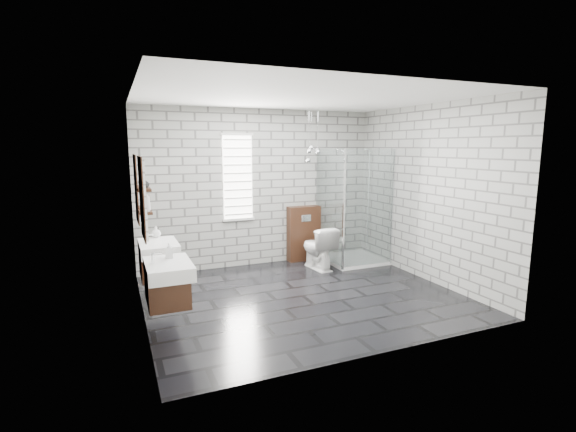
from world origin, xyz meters
TOP-DOWN VIEW (x-y plane):
  - floor at (0.00, 0.00)m, footprint 4.20×3.60m
  - ceiling at (0.00, 0.00)m, footprint 4.20×3.60m
  - wall_back at (0.00, 1.81)m, footprint 4.20×0.02m
  - wall_front at (0.00, -1.81)m, footprint 4.20×0.02m
  - wall_left at (-2.11, 0.00)m, footprint 0.02×3.60m
  - wall_right at (2.11, 0.00)m, footprint 0.02×3.60m
  - vanity_left at (-1.91, -0.61)m, footprint 0.47×0.70m
  - vanity_right at (-1.91, 0.41)m, footprint 0.47×0.70m
  - shelf_lower at (-2.03, -0.05)m, footprint 0.14×0.30m
  - shelf_upper at (-2.03, -0.05)m, footprint 0.14×0.30m
  - window at (-0.40, 1.78)m, footprint 0.56×0.05m
  - cistern_panel at (0.80, 1.70)m, footprint 0.60×0.20m
  - flush_plate at (0.80, 1.60)m, footprint 0.18×0.01m
  - shower_enclosure at (1.50, 1.18)m, footprint 1.00×1.00m
  - pendant_cluster at (0.81, 1.38)m, footprint 0.29×0.22m
  - toilet at (0.80, 1.12)m, footprint 0.47×0.75m
  - soap_bottle_a at (-1.83, -0.43)m, footprint 0.08×0.08m
  - soap_bottle_b at (-1.86, 0.72)m, footprint 0.14×0.14m
  - soap_bottle_c at (-2.02, -0.12)m, footprint 0.12×0.12m
  - vase at (-2.02, -0.02)m, footprint 0.14×0.14m

SIDE VIEW (x-z plane):
  - floor at x=0.00m, z-range -0.02..0.00m
  - toilet at x=0.80m, z-range 0.00..0.73m
  - cistern_panel at x=0.80m, z-range 0.00..1.00m
  - shower_enclosure at x=1.50m, z-range -0.51..1.52m
  - vanity_left at x=-1.91m, z-range -0.03..1.54m
  - vanity_right at x=-1.91m, z-range -0.03..1.54m
  - flush_plate at x=0.80m, z-range 0.74..0.86m
  - soap_bottle_b at x=-1.86m, z-range 0.85..1.01m
  - soap_bottle_a at x=-1.83m, z-range 0.85..1.02m
  - shelf_lower at x=-2.03m, z-range 1.31..1.33m
  - wall_back at x=0.00m, z-range 0.00..2.70m
  - wall_front at x=0.00m, z-range 0.00..2.70m
  - wall_left at x=-2.11m, z-range 0.00..2.70m
  - wall_right at x=2.11m, z-range 0.00..2.70m
  - soap_bottle_c at x=-2.02m, z-range 1.33..1.58m
  - window at x=-0.40m, z-range 0.81..2.29m
  - shelf_upper at x=-2.03m, z-range 1.57..1.59m
  - vase at x=-2.02m, z-range 1.59..1.71m
  - pendant_cluster at x=0.81m, z-range 1.53..2.44m
  - ceiling at x=0.00m, z-range 2.70..2.72m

